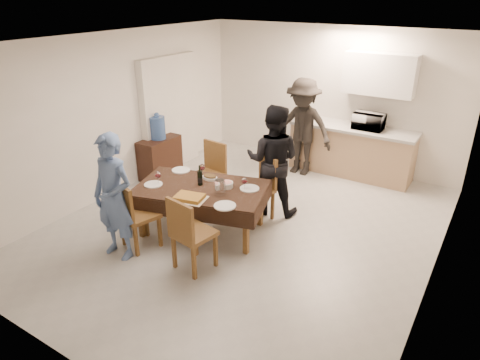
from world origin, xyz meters
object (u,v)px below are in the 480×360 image
object	(u,v)px
wine_bottle	(200,175)
water_pitcher	(220,187)
person_kitchen	(302,127)
water_jug	(158,128)
person_far	(273,160)
savoury_tart	(189,197)
person_near	(114,198)
console	(160,158)
microwave	(369,121)
dining_table	(201,189)

from	to	relation	value
wine_bottle	water_pitcher	size ratio (longest dim) A/B	1.39
wine_bottle	person_kitchen	distance (m)	2.65
water_jug	person_far	xyz separation A→B (m)	(2.35, -0.09, -0.09)
wine_bottle	savoury_tart	xyz separation A→B (m)	(0.15, -0.43, -0.12)
person_near	person_kitchen	world-z (taller)	person_kitchen
console	wine_bottle	distance (m)	2.11
person_kitchen	person_near	bearing A→B (deg)	-102.55
person_kitchen	savoury_tart	bearing A→B (deg)	-93.36
savoury_tart	person_far	world-z (taller)	person_far
console	water_pitcher	xyz separation A→B (m)	(2.15, -1.19, 0.43)
microwave	person_near	bearing A→B (deg)	65.70
dining_table	person_kitchen	xyz separation A→B (m)	(0.28, 2.68, 0.23)
water_jug	microwave	distance (m)	3.71
water_pitcher	microwave	bearing A→B (deg)	72.77
dining_table	water_pitcher	size ratio (longest dim) A/B	9.53
savoury_tart	person_far	distance (m)	1.50
wine_bottle	person_far	distance (m)	1.17
dining_table	person_near	xyz separation A→B (m)	(-0.55, -1.05, 0.17)
person_kitchen	person_far	bearing A→B (deg)	-80.55
console	water_jug	xyz separation A→B (m)	(0.00, 0.00, 0.57)
person_near	savoury_tart	bearing A→B (deg)	43.73
water_pitcher	person_near	world-z (taller)	person_near
console	person_kitchen	world-z (taller)	person_kitchen
water_jug	person_kitchen	xyz separation A→B (m)	(2.08, 1.54, -0.05)
wine_bottle	savoury_tart	world-z (taller)	wine_bottle
wine_bottle	person_near	distance (m)	1.21
wine_bottle	person_near	size ratio (longest dim) A/B	0.18
dining_table	water_jug	world-z (taller)	water_jug
dining_table	water_jug	distance (m)	2.15
microwave	savoury_tart	bearing A→B (deg)	70.59
console	person_far	size ratio (longest dim) A/B	0.47
water_pitcher	savoury_tart	xyz separation A→B (m)	(-0.25, -0.33, -0.08)
water_pitcher	savoury_tart	world-z (taller)	water_pitcher
microwave	dining_table	bearing A→B (deg)	66.87
microwave	person_kitchen	xyz separation A→B (m)	(-1.06, -0.45, -0.17)
console	water_pitcher	world-z (taller)	water_pitcher
microwave	person_near	size ratio (longest dim) A/B	0.31
dining_table	person_near	bearing A→B (deg)	-133.66
water_pitcher	person_far	size ratio (longest dim) A/B	0.12
water_jug	person_near	distance (m)	2.52
water_jug	savoury_tart	size ratio (longest dim) A/B	0.95
wine_bottle	person_near	world-z (taller)	person_near
person_far	person_kitchen	xyz separation A→B (m)	(-0.27, 1.63, 0.04)
water_pitcher	savoury_tart	bearing A→B (deg)	-127.15
savoury_tart	person_kitchen	world-z (taller)	person_kitchen
savoury_tart	person_near	xyz separation A→B (m)	(-0.65, -0.67, 0.11)
dining_table	person_far	distance (m)	1.20
savoury_tart	person_near	distance (m)	0.94
wine_bottle	savoury_tart	bearing A→B (deg)	-70.77
water_pitcher	microwave	world-z (taller)	microwave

